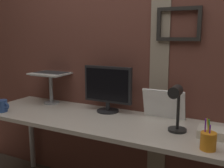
% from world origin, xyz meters
% --- Properties ---
extents(brick_wall_back, '(3.52, 0.15, 2.35)m').
position_xyz_m(brick_wall_back, '(0.00, 0.46, 1.18)').
color(brick_wall_back, brown).
rests_on(brick_wall_back, ground_plane).
extents(desk, '(2.12, 0.62, 0.73)m').
position_xyz_m(desk, '(-0.14, 0.09, 0.66)').
color(desk, beige).
rests_on(desk, ground_plane).
extents(monitor, '(0.41, 0.18, 0.37)m').
position_xyz_m(monitor, '(-0.23, 0.28, 0.94)').
color(monitor, black).
rests_on(monitor, desk).
extents(laptop_stand, '(0.28, 0.22, 0.27)m').
position_xyz_m(laptop_stand, '(-0.81, 0.28, 0.91)').
color(laptop_stand, gray).
rests_on(laptop_stand, desk).
extents(laptop, '(0.33, 0.32, 0.20)m').
position_xyz_m(laptop, '(-0.81, 0.35, 1.05)').
color(laptop, silver).
rests_on(laptop, laptop_stand).
extents(whiteboard_panel, '(0.31, 0.08, 0.22)m').
position_xyz_m(whiteboard_panel, '(0.23, 0.31, 0.84)').
color(whiteboard_panel, white).
rests_on(whiteboard_panel, desk).
extents(desk_lamp, '(0.12, 0.20, 0.31)m').
position_xyz_m(desk_lamp, '(0.38, 0.04, 0.92)').
color(desk_lamp, black).
rests_on(desk_lamp, desk).
extents(pen_cup, '(0.08, 0.08, 0.17)m').
position_xyz_m(pen_cup, '(0.60, -0.12, 0.78)').
color(pen_cup, orange).
rests_on(pen_cup, desk).
extents(coffee_mug, '(0.13, 0.09, 0.10)m').
position_xyz_m(coffee_mug, '(-0.99, -0.12, 0.78)').
color(coffee_mug, '#2D4C8C').
rests_on(coffee_mug, desk).
extents(paper_clutter_stack, '(0.21, 0.15, 0.05)m').
position_xyz_m(paper_clutter_stack, '(0.61, 0.09, 0.76)').
color(paper_clutter_stack, silver).
rests_on(paper_clutter_stack, desk).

